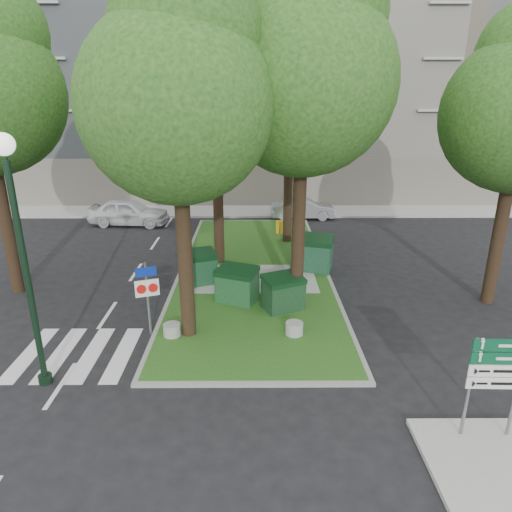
{
  "coord_description": "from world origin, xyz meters",
  "views": [
    {
      "loc": [
        0.51,
        -10.06,
        7.1
      ],
      "look_at": [
        0.59,
        4.36,
        2.0
      ],
      "focal_mm": 32.0,
      "sensor_mm": 36.0,
      "label": 1
    }
  ],
  "objects_px": {
    "tree_median_near_right": "(307,63)",
    "bollard_left": "(172,330)",
    "dumpster_c": "(283,293)",
    "traffic_sign_pole": "(147,289)",
    "tree_median_near_left": "(179,86)",
    "litter_bin": "(279,227)",
    "tree_median_far": "(293,66)",
    "dumpster_a": "(198,268)",
    "car_white": "(129,212)",
    "bollard_right": "(294,328)",
    "directional_sign": "(496,372)",
    "car_silver": "(303,208)",
    "bollard_mid": "(237,297)",
    "dumpster_d": "(313,253)",
    "dumpster_b": "(237,285)",
    "tree_median_mid": "(218,98)"
  },
  "relations": [
    {
      "from": "tree_median_near_left",
      "to": "tree_median_near_right",
      "type": "bearing_deg",
      "value": 29.74
    },
    {
      "from": "litter_bin",
      "to": "car_silver",
      "type": "distance_m",
      "value": 3.85
    },
    {
      "from": "dumpster_a",
      "to": "dumpster_c",
      "type": "relative_size",
      "value": 1.04
    },
    {
      "from": "dumpster_c",
      "to": "car_white",
      "type": "relative_size",
      "value": 0.36
    },
    {
      "from": "tree_median_mid",
      "to": "dumpster_b",
      "type": "xyz_separation_m",
      "value": [
        0.83,
        -4.2,
        -6.24
      ]
    },
    {
      "from": "dumpster_d",
      "to": "directional_sign",
      "type": "distance_m",
      "value": 10.36
    },
    {
      "from": "tree_median_mid",
      "to": "bollard_right",
      "type": "distance_m",
      "value": 9.77
    },
    {
      "from": "tree_median_far",
      "to": "dumpster_c",
      "type": "relative_size",
      "value": 7.41
    },
    {
      "from": "dumpster_c",
      "to": "tree_median_far",
      "type": "bearing_deg",
      "value": 59.61
    },
    {
      "from": "bollard_mid",
      "to": "tree_median_near_left",
      "type": "bearing_deg",
      "value": -121.56
    },
    {
      "from": "tree_median_near_right",
      "to": "litter_bin",
      "type": "distance_m",
      "value": 11.57
    },
    {
      "from": "car_white",
      "to": "car_silver",
      "type": "xyz_separation_m",
      "value": [
        10.17,
        1.35,
        -0.13
      ]
    },
    {
      "from": "tree_median_near_left",
      "to": "traffic_sign_pole",
      "type": "relative_size",
      "value": 4.36
    },
    {
      "from": "tree_median_far",
      "to": "litter_bin",
      "type": "relative_size",
      "value": 17.34
    },
    {
      "from": "traffic_sign_pole",
      "to": "dumpster_c",
      "type": "bearing_deg",
      "value": 1.35
    },
    {
      "from": "car_silver",
      "to": "dumpster_d",
      "type": "bearing_deg",
      "value": 175.42
    },
    {
      "from": "tree_median_near_left",
      "to": "tree_median_far",
      "type": "relative_size",
      "value": 0.88
    },
    {
      "from": "dumpster_d",
      "to": "directional_sign",
      "type": "relative_size",
      "value": 0.79
    },
    {
      "from": "dumpster_b",
      "to": "bollard_mid",
      "type": "bearing_deg",
      "value": -70.38
    },
    {
      "from": "dumpster_c",
      "to": "litter_bin",
      "type": "relative_size",
      "value": 2.34
    },
    {
      "from": "dumpster_b",
      "to": "car_silver",
      "type": "relative_size",
      "value": 0.43
    },
    {
      "from": "bollard_right",
      "to": "directional_sign",
      "type": "bearing_deg",
      "value": -49.59
    },
    {
      "from": "tree_median_near_left",
      "to": "litter_bin",
      "type": "xyz_separation_m",
      "value": [
        3.3,
        10.79,
        -6.85
      ]
    },
    {
      "from": "litter_bin",
      "to": "dumpster_a",
      "type": "bearing_deg",
      "value": -117.67
    },
    {
      "from": "tree_median_mid",
      "to": "dumpster_d",
      "type": "relative_size",
      "value": 5.38
    },
    {
      "from": "car_white",
      "to": "tree_median_far",
      "type": "bearing_deg",
      "value": -105.93
    },
    {
      "from": "tree_median_near_right",
      "to": "bollard_left",
      "type": "xyz_separation_m",
      "value": [
        -4.09,
        -2.19,
        -7.68
      ]
    },
    {
      "from": "tree_median_near_right",
      "to": "dumpster_b",
      "type": "xyz_separation_m",
      "value": [
        -2.17,
        0.3,
        -7.24
      ]
    },
    {
      "from": "dumpster_b",
      "to": "bollard_right",
      "type": "relative_size",
      "value": 3.06
    },
    {
      "from": "dumpster_a",
      "to": "bollard_mid",
      "type": "xyz_separation_m",
      "value": [
        1.59,
        -1.83,
        -0.41
      ]
    },
    {
      "from": "dumpster_a",
      "to": "bollard_left",
      "type": "relative_size",
      "value": 3.19
    },
    {
      "from": "dumpster_c",
      "to": "traffic_sign_pole",
      "type": "relative_size",
      "value": 0.67
    },
    {
      "from": "bollard_left",
      "to": "bollard_right",
      "type": "height_order",
      "value": "bollard_right"
    },
    {
      "from": "directional_sign",
      "to": "car_white",
      "type": "relative_size",
      "value": 0.52
    },
    {
      "from": "bollard_mid",
      "to": "directional_sign",
      "type": "relative_size",
      "value": 0.27
    },
    {
      "from": "dumpster_b",
      "to": "bollard_right",
      "type": "bearing_deg",
      "value": -30.53
    },
    {
      "from": "tree_median_mid",
      "to": "car_silver",
      "type": "relative_size",
      "value": 2.58
    },
    {
      "from": "tree_median_near_left",
      "to": "dumpster_a",
      "type": "height_order",
      "value": "tree_median_near_left"
    },
    {
      "from": "litter_bin",
      "to": "directional_sign",
      "type": "xyz_separation_m",
      "value": [
        3.64,
        -15.35,
        1.22
      ]
    },
    {
      "from": "tree_median_far",
      "to": "car_white",
      "type": "bearing_deg",
      "value": 158.98
    },
    {
      "from": "dumpster_a",
      "to": "traffic_sign_pole",
      "type": "height_order",
      "value": "traffic_sign_pole"
    },
    {
      "from": "tree_median_near_right",
      "to": "bollard_left",
      "type": "bearing_deg",
      "value": -151.84
    },
    {
      "from": "traffic_sign_pole",
      "to": "tree_median_far",
      "type": "bearing_deg",
      "value": 42.87
    },
    {
      "from": "tree_median_near_left",
      "to": "bollard_left",
      "type": "bearing_deg",
      "value": -162.24
    },
    {
      "from": "bollard_mid",
      "to": "directional_sign",
      "type": "xyz_separation_m",
      "value": [
        5.61,
        -6.72,
        1.34
      ]
    },
    {
      "from": "tree_median_near_left",
      "to": "directional_sign",
      "type": "distance_m",
      "value": 10.03
    },
    {
      "from": "dumpster_b",
      "to": "directional_sign",
      "type": "height_order",
      "value": "directional_sign"
    },
    {
      "from": "directional_sign",
      "to": "car_white",
      "type": "xyz_separation_m",
      "value": [
        -12.19,
        17.5,
        -0.92
      ]
    },
    {
      "from": "dumpster_d",
      "to": "car_white",
      "type": "bearing_deg",
      "value": 158.99
    },
    {
      "from": "dumpster_b",
      "to": "car_white",
      "type": "relative_size",
      "value": 0.37
    }
  ]
}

